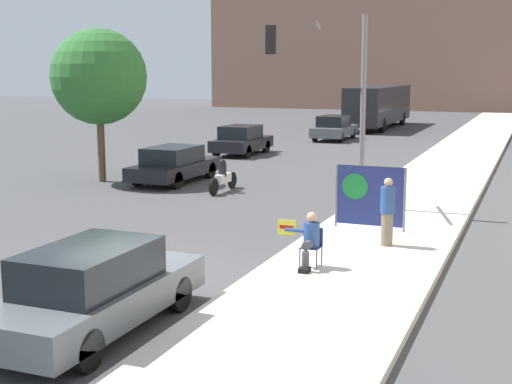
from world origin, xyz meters
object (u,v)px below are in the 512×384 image
Objects in this scene: parked_car_curbside at (95,290)px; seated_protester at (309,239)px; jogger_on_sidewalk at (387,211)px; car_on_road_midblock at (241,140)px; city_bus_on_road at (379,104)px; traffic_light_pole at (328,79)px; street_tree_near_curb at (99,77)px; protest_banner at (369,196)px; car_on_road_nearest at (174,164)px; motorcycle_on_road at (223,177)px; car_on_road_distant at (334,128)px.

seated_protester is at bearing 63.38° from parked_car_curbside.
jogger_on_sidewalk reaches higher than car_on_road_midblock.
city_bus_on_road reaches higher than parked_car_curbside.
street_tree_near_curb is at bearing 165.30° from traffic_light_pole.
protest_banner is 35.11m from city_bus_on_road.
jogger_on_sidewalk is at bearing 64.30° from parked_car_curbside.
jogger_on_sidewalk reaches higher than car_on_road_nearest.
parked_car_curbside reaches higher than motorcycle_on_road.
motorcycle_on_road is at bearing 123.98° from seated_protester.
jogger_on_sidewalk is at bearing -63.15° from protest_banner.
seated_protester is 10.65m from motorcycle_on_road.
car_on_road_distant is at bearing 78.63° from street_tree_near_curb.
seated_protester is 0.26× the size of parked_car_curbside.
jogger_on_sidewalk reaches higher than car_on_road_distant.
street_tree_near_curb is (-11.65, 5.10, 2.96)m from protest_banner.
car_on_road_nearest is at bearing 113.66° from parked_car_curbside.
car_on_road_midblock is (-7.51, 23.81, 0.00)m from parked_car_curbside.
street_tree_near_curb is (-12.45, 6.68, 3.02)m from jogger_on_sidewalk.
car_on_road_distant is at bearing 104.35° from seated_protester.
parked_car_curbside is (-0.68, -11.14, -3.27)m from traffic_light_pole.
motorcycle_on_road is at bearing 143.42° from protest_banner.
car_on_road_distant reaches higher than motorcycle_on_road.
traffic_light_pole reaches higher than motorcycle_on_road.
parked_car_curbside is 16.75m from street_tree_near_curb.
jogger_on_sidewalk is at bearing 65.65° from seated_protester.
street_tree_near_curb is (-2.70, -0.84, 3.31)m from car_on_road_nearest.
jogger_on_sidewalk is 9.51m from motorcycle_on_road.
parked_car_curbside is 0.99× the size of car_on_road_nearest.
car_on_road_nearest is 18.46m from car_on_road_distant.
motorcycle_on_road is at bearing 154.11° from traffic_light_pole.
traffic_light_pole is 1.26× the size of parked_car_curbside.
seated_protester is 5.02m from parked_car_curbside.
parked_car_curbside is at bearing -56.48° from street_tree_near_curb.
car_on_road_midblock reaches higher than car_on_road_nearest.
parked_car_curbside is 13.81m from motorcycle_on_road.
car_on_road_distant reaches higher than seated_protester.
car_on_road_distant is (-7.45, 28.48, -0.05)m from seated_protester.
jogger_on_sidewalk is at bearing -77.46° from city_bus_on_road.
car_on_road_midblock is at bearing 96.99° from car_on_road_nearest.
street_tree_near_curb is at bearing 123.52° from parked_car_curbside.
street_tree_near_curb reaches higher than car_on_road_distant.
car_on_road_nearest is 4.35m from street_tree_near_curb.
seated_protester is 29.43m from car_on_road_distant.
car_on_road_distant is at bearing 86.36° from car_on_road_nearest.
jogger_on_sidewalk is 36.82m from city_bus_on_road.
car_on_road_distant is 0.78× the size of street_tree_near_curb.
car_on_road_midblock is at bearing -43.70° from jogger_on_sidewalk.
protest_banner is at bearing -56.48° from car_on_road_midblock.
jogger_on_sidewalk is at bearing -56.87° from traffic_light_pole.
traffic_light_pole reaches higher than car_on_road_nearest.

